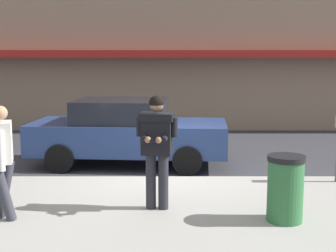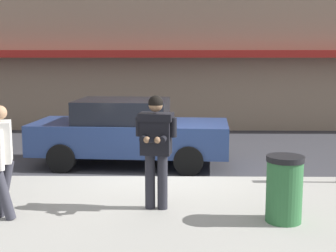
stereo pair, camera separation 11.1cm
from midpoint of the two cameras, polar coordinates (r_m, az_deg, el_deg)
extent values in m
plane|color=#333338|center=(9.69, -0.85, -6.65)|extent=(80.00, 80.00, 0.00)
cube|color=#99968E|center=(7.01, 7.24, -12.18)|extent=(32.00, 5.30, 0.14)
cube|color=silver|center=(9.78, 5.06, -6.53)|extent=(28.00, 0.12, 0.01)
cube|color=maroon|center=(15.53, 3.15, 8.77)|extent=(26.60, 0.70, 0.24)
cube|color=navy|center=(10.96, -5.17, -1.31)|extent=(4.62, 2.15, 0.70)
cube|color=black|center=(10.90, -6.15, 1.86)|extent=(2.19, 1.79, 0.52)
cylinder|color=black|center=(11.73, 2.28, -2.37)|extent=(0.65, 0.27, 0.64)
cylinder|color=black|center=(10.05, 1.95, -4.22)|extent=(0.65, 0.27, 0.64)
cylinder|color=black|center=(12.14, -11.01, -2.15)|extent=(0.65, 0.27, 0.64)
cylinder|color=black|center=(10.53, -13.43, -3.86)|extent=(0.65, 0.27, 0.64)
cylinder|color=#23232B|center=(7.41, -1.13, -6.81)|extent=(0.16, 0.16, 0.88)
cylinder|color=#23232B|center=(7.45, -2.65, -6.74)|extent=(0.16, 0.16, 0.88)
cube|color=black|center=(7.27, -1.92, -0.99)|extent=(0.50, 0.37, 0.64)
cube|color=black|center=(7.23, -1.93, 1.12)|extent=(0.57, 0.42, 0.12)
cylinder|color=black|center=(7.20, 0.18, -0.19)|extent=(0.11, 0.11, 0.30)
cylinder|color=black|center=(7.09, -0.99, -1.55)|extent=(0.15, 0.31, 0.10)
sphere|color=#8C6647|center=(6.97, -1.74, -1.74)|extent=(0.10, 0.10, 0.10)
cylinder|color=black|center=(7.30, -4.00, -0.08)|extent=(0.11, 0.11, 0.30)
cylinder|color=black|center=(7.15, -3.33, -1.49)|extent=(0.15, 0.31, 0.10)
sphere|color=#8C6647|center=(7.00, -3.04, -1.70)|extent=(0.10, 0.10, 0.10)
cube|color=black|center=(6.94, -2.46, -1.78)|extent=(0.10, 0.15, 0.07)
sphere|color=#8C6647|center=(7.17, -1.99, 2.59)|extent=(0.22, 0.22, 0.22)
sphere|color=black|center=(7.17, -1.99, 2.83)|extent=(0.23, 0.23, 0.23)
cylinder|color=#33333D|center=(7.31, -19.90, -7.63)|extent=(0.35, 0.23, 0.87)
cylinder|color=#33333D|center=(7.49, -19.81, -7.26)|extent=(0.35, 0.23, 0.87)
cube|color=silver|center=(7.24, -20.15, -1.87)|extent=(0.38, 0.48, 0.60)
cylinder|color=silver|center=(7.01, -20.25, -2.88)|extent=(0.10, 0.10, 0.58)
cylinder|color=silver|center=(7.50, -19.99, -2.14)|extent=(0.10, 0.10, 0.58)
cylinder|color=#2D6638|center=(7.08, 13.54, -7.73)|extent=(0.52, 0.52, 0.90)
cylinder|color=black|center=(6.96, 13.68, -3.85)|extent=(0.55, 0.55, 0.08)
camera|label=1|loc=(0.06, -90.45, -0.07)|focal=50.00mm
camera|label=2|loc=(0.06, 89.55, 0.07)|focal=50.00mm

